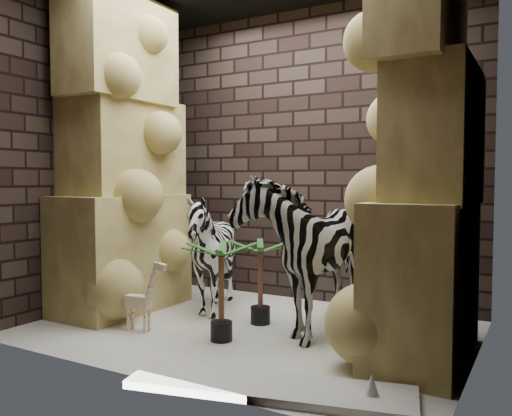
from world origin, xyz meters
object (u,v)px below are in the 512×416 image
Objects in this scene: zebra_left at (211,260)px; palm_back at (221,291)px; palm_front at (260,282)px; surfboard at (269,387)px; zebra_right at (311,238)px; giraffe_toy at (138,293)px.

palm_back is (0.54, -0.64, -0.12)m from zebra_left.
surfboard is at bearing -58.87° from palm_front.
zebra_left is 1.52× the size of palm_front.
palm_back reaches higher than palm_front.
palm_front is 0.95× the size of palm_back.
zebra_right is 1.50m from giraffe_toy.
zebra_right reaches higher than surfboard.
palm_front is at bearing 107.72° from surfboard.
zebra_right is 2.07× the size of palm_front.
zebra_right reaches higher than palm_back.
giraffe_toy is at bearing -138.02° from palm_front.
zebra_right reaches higher than zebra_left.
zebra_left is 1.44× the size of palm_back.
zebra_left reaches higher than palm_back.
zebra_left reaches higher than palm_front.
palm_front is (-0.43, -0.10, -0.39)m from zebra_right.
palm_back is at bearing 2.26° from giraffe_toy.
palm_back is 0.46× the size of surfboard.
giraffe_toy is 0.86× the size of palm_front.
zebra_left is at bearing 68.02° from giraffe_toy.
zebra_left is at bearing -176.15° from zebra_right.
giraffe_toy is at bearing -170.40° from palm_back.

